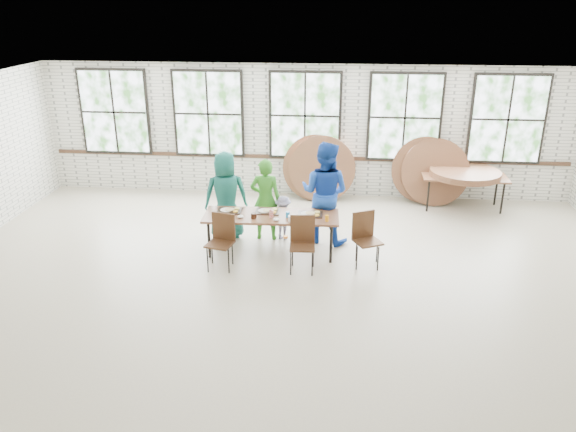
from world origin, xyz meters
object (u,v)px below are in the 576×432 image
at_px(chair_near_right, 302,239).
at_px(storage_table, 464,178).
at_px(chair_near_left, 222,236).
at_px(dining_table, 271,218).

bearing_deg(chair_near_right, storage_table, 41.46).
height_order(chair_near_left, storage_table, chair_near_left).
bearing_deg(chair_near_left, chair_near_right, 14.98).
bearing_deg(chair_near_right, chair_near_left, 178.27).
bearing_deg(chair_near_left, dining_table, 51.40).
bearing_deg(storage_table, dining_table, -144.50).
bearing_deg(chair_near_right, dining_table, 133.20).
relative_size(chair_near_right, storage_table, 0.52).
distance_m(dining_table, chair_near_left, 0.99).
height_order(chair_near_right, storage_table, chair_near_right).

